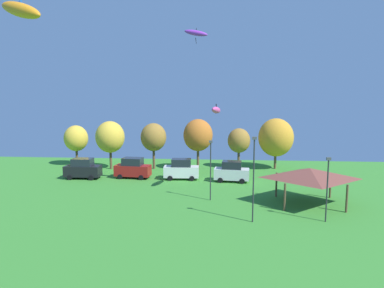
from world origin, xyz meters
TOP-DOWN VIEW (x-y plane):
  - kite_flying_4 at (-0.10, 38.94)m, footprint 1.29×3.31m
  - kite_flying_5 at (-2.28, 39.16)m, footprint 2.59×0.81m
  - kite_flying_6 at (-8.92, 18.16)m, footprint 2.96×1.99m
  - parked_car_leftmost at (-17.35, 44.77)m, footprint 4.58×2.13m
  - parked_car_second_from_left at (-10.95, 45.54)m, footprint 4.74×2.39m
  - parked_car_third_from_left at (-4.54, 45.32)m, footprint 4.52×2.06m
  - parked_car_rightmost_in_row at (1.86, 44.56)m, footprint 4.46×2.34m
  - park_pavilion at (9.10, 35.97)m, footprint 7.19×6.00m
  - light_post_0 at (3.11, 30.50)m, footprint 0.36×0.20m
  - light_post_1 at (-0.59, 36.47)m, footprint 0.36×0.20m
  - light_post_2 at (9.27, 31.07)m, footprint 0.36×0.20m
  - treeline_tree_0 at (-21.85, 53.50)m, footprint 3.64×3.64m
  - treeline_tree_1 at (-15.65, 51.05)m, footprint 4.20×4.20m
  - treeline_tree_2 at (-9.35, 51.72)m, footprint 3.75×3.75m
  - treeline_tree_3 at (-2.78, 51.41)m, footprint 4.22×4.22m
  - treeline_tree_4 at (3.20, 53.26)m, footprint 3.33×3.33m
  - treeline_tree_5 at (8.57, 53.13)m, footprint 5.10×5.10m

SIDE VIEW (x-z plane):
  - parked_car_rightmost_in_row at x=1.86m, z-range -0.04..2.56m
  - parked_car_leftmost at x=-17.35m, z-range -0.04..2.61m
  - parked_car_third_from_left at x=-4.54m, z-range -0.04..2.62m
  - parked_car_second_from_left at x=-10.95m, z-range -0.04..2.64m
  - park_pavilion at x=9.10m, z-range 1.28..4.88m
  - light_post_2 at x=9.27m, z-range 0.39..5.91m
  - light_post_1 at x=-0.59m, z-range 0.40..6.55m
  - light_post_0 at x=3.11m, z-range 0.41..7.65m
  - treeline_tree_4 at x=3.20m, z-range 1.13..7.10m
  - treeline_tree_0 at x=-21.85m, z-range 1.09..7.31m
  - treeline_tree_5 at x=8.57m, z-range 0.92..8.39m
  - treeline_tree_2 at x=-9.35m, z-range 1.30..8.07m
  - treeline_tree_1 at x=-15.65m, z-range 1.21..8.27m
  - treeline_tree_3 at x=-2.78m, z-range 1.36..8.78m
  - kite_flying_4 at x=-0.10m, z-range 8.55..9.67m
  - kite_flying_6 at x=-8.92m, z-range 13.62..15.06m
  - kite_flying_5 at x=-2.28m, z-range 16.29..17.88m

